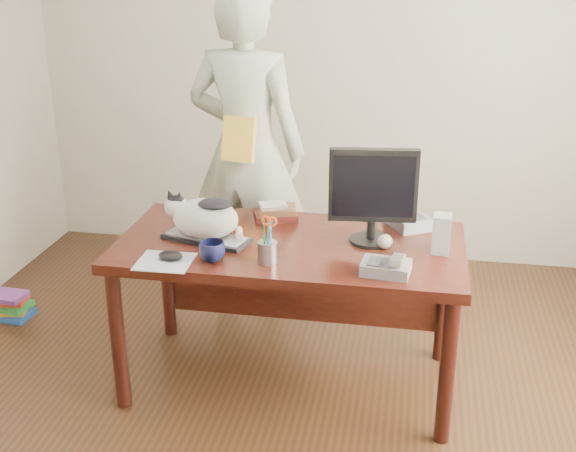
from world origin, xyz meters
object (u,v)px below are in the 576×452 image
Objects in this scene: mouse at (170,256)px; calculator at (408,220)px; keyboard at (206,238)px; coffee_mug at (212,251)px; book_stack at (276,212)px; person at (247,150)px; phone at (387,267)px; monitor at (373,191)px; pen_cup at (268,250)px; cat at (203,216)px; desk at (293,264)px; baseball at (385,242)px; speaker at (441,234)px; book_pile_b at (10,306)px.

calculator is (1.01, 0.60, 0.01)m from mouse.
coffee_mug is (0.09, -0.22, 0.03)m from keyboard.
book_stack is 0.62m from person.
phone is 0.81× the size of calculator.
monitor is 1.09m from person.
pen_cup is at bearing 116.52° from person.
book_stack reaches higher than calculator.
cat is 0.88m from person.
pen_cup reaches higher than coffee_mug.
desk is 0.48m from baseball.
coffee_mug is at bearing -173.05° from phone.
pen_cup reaches higher than baseball.
person is at bearing 134.57° from phone.
book_stack is (0.28, 0.34, -0.09)m from cat.
mouse is at bearing -171.26° from phone.
book_stack is at bearing 67.45° from keyboard.
person reaches higher than speaker.
person is (-1.08, 0.82, 0.10)m from speaker.
mouse is 0.68m from book_stack.
desk is at bearing 169.86° from monitor.
calculator is at bearing 42.49° from pen_cup.
mouse is 0.96m from baseball.
book_pile_b is (-1.67, 0.59, -0.74)m from pen_cup.
pen_cup reaches higher than book_pile_b.
cat is at bearing 115.42° from coffee_mug.
desk is 6.02× the size of calculator.
desk is 0.60m from phone.
book_stack is (-0.56, 0.29, -0.00)m from baseball.
book_stack is at bearing 120.42° from desk.
baseball reaches higher than book_pile_b.
baseball is (-0.25, -0.00, -0.05)m from speaker.
monitor is 1.69× the size of calculator.
phone is at bearing -36.21° from desk.
desk is 3.68× the size of keyboard.
phone reaches higher than book_stack.
mouse is 1.20m from speaker.
pen_cup is 0.89× the size of book_stack.
coffee_mug is at bearing 8.41° from mouse.
person is at bearing 135.33° from baseball.
calculator is at bearing 35.62° from cat.
desk is 6.56× the size of book_stack.
book_pile_b is at bearing 151.11° from mouse.
keyboard is 1.78× the size of book_stack.
keyboard is at bearing -16.64° from book_pile_b.
phone is 3.18× the size of baseball.
person is (0.08, 1.13, 0.17)m from mouse.
baseball is (0.07, -0.05, -0.22)m from monitor.
monitor is at bearing -8.04° from book_pile_b.
cat is at bearing -172.73° from speaker.
monitor reaches higher than calculator.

